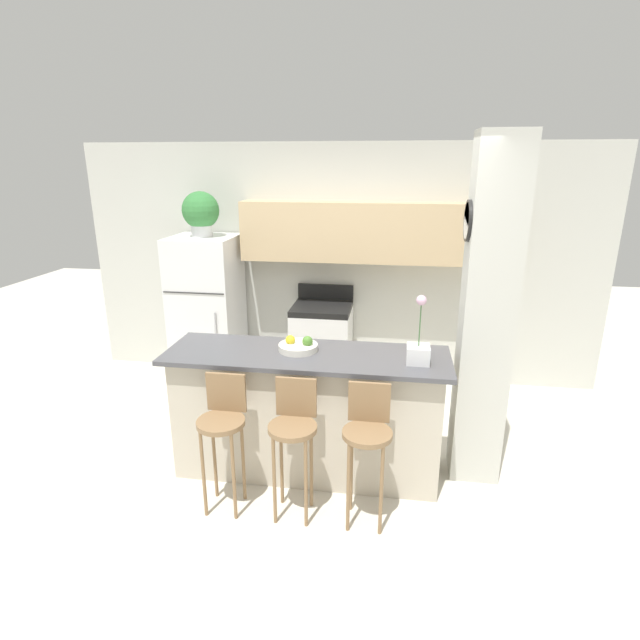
{
  "coord_description": "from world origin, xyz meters",
  "views": [
    {
      "loc": [
        0.62,
        -3.39,
        2.34
      ],
      "look_at": [
        0.0,
        0.67,
        1.04
      ],
      "focal_mm": 28.0,
      "sensor_mm": 36.0,
      "label": 1
    }
  ],
  "objects_px": {
    "refrigerator": "(208,311)",
    "trash_bin": "(254,375)",
    "bar_stool_left": "(223,424)",
    "bar_stool_mid": "(294,429)",
    "bar_stool_right": "(367,435)",
    "orchid_vase": "(418,349)",
    "stove_range": "(322,345)",
    "fruit_bowl": "(298,346)",
    "potted_plant_on_fridge": "(201,212)"
  },
  "relations": [
    {
      "from": "refrigerator",
      "to": "trash_bin",
      "type": "distance_m",
      "value": 0.86
    },
    {
      "from": "bar_stool_left",
      "to": "bar_stool_mid",
      "type": "xyz_separation_m",
      "value": [
        0.49,
        0.0,
        0.0
      ]
    },
    {
      "from": "bar_stool_right",
      "to": "orchid_vase",
      "type": "relative_size",
      "value": 1.97
    },
    {
      "from": "stove_range",
      "to": "bar_stool_mid",
      "type": "distance_m",
      "value": 2.1
    },
    {
      "from": "fruit_bowl",
      "to": "trash_bin",
      "type": "xyz_separation_m",
      "value": [
        -0.74,
        1.25,
        -0.84
      ]
    },
    {
      "from": "potted_plant_on_fridge",
      "to": "trash_bin",
      "type": "bearing_deg",
      "value": -23.31
    },
    {
      "from": "trash_bin",
      "to": "bar_stool_left",
      "type": "bearing_deg",
      "value": -79.99
    },
    {
      "from": "potted_plant_on_fridge",
      "to": "fruit_bowl",
      "type": "relative_size",
      "value": 1.55
    },
    {
      "from": "refrigerator",
      "to": "stove_range",
      "type": "height_order",
      "value": "refrigerator"
    },
    {
      "from": "refrigerator",
      "to": "fruit_bowl",
      "type": "height_order",
      "value": "refrigerator"
    },
    {
      "from": "bar_stool_right",
      "to": "bar_stool_mid",
      "type": "bearing_deg",
      "value": 180.0
    },
    {
      "from": "refrigerator",
      "to": "bar_stool_right",
      "type": "relative_size",
      "value": 1.66
    },
    {
      "from": "stove_range",
      "to": "fruit_bowl",
      "type": "height_order",
      "value": "fruit_bowl"
    },
    {
      "from": "fruit_bowl",
      "to": "orchid_vase",
      "type": "bearing_deg",
      "value": -7.09
    },
    {
      "from": "refrigerator",
      "to": "potted_plant_on_fridge",
      "type": "relative_size",
      "value": 3.53
    },
    {
      "from": "refrigerator",
      "to": "potted_plant_on_fridge",
      "type": "bearing_deg",
      "value": 116.08
    },
    {
      "from": "bar_stool_right",
      "to": "potted_plant_on_fridge",
      "type": "distance_m",
      "value": 3.02
    },
    {
      "from": "bar_stool_right",
      "to": "stove_range",
      "type": "bearing_deg",
      "value": 106.34
    },
    {
      "from": "potted_plant_on_fridge",
      "to": "fruit_bowl",
      "type": "bearing_deg",
      "value": -49.03
    },
    {
      "from": "refrigerator",
      "to": "bar_stool_left",
      "type": "relative_size",
      "value": 1.66
    },
    {
      "from": "orchid_vase",
      "to": "potted_plant_on_fridge",
      "type": "bearing_deg",
      "value": 143.61
    },
    {
      "from": "refrigerator",
      "to": "stove_range",
      "type": "distance_m",
      "value": 1.29
    },
    {
      "from": "stove_range",
      "to": "fruit_bowl",
      "type": "bearing_deg",
      "value": -88.06
    },
    {
      "from": "stove_range",
      "to": "orchid_vase",
      "type": "bearing_deg",
      "value": -60.68
    },
    {
      "from": "stove_range",
      "to": "trash_bin",
      "type": "distance_m",
      "value": 0.8
    },
    {
      "from": "bar_stool_mid",
      "to": "trash_bin",
      "type": "distance_m",
      "value": 2.02
    },
    {
      "from": "bar_stool_mid",
      "to": "potted_plant_on_fridge",
      "type": "height_order",
      "value": "potted_plant_on_fridge"
    },
    {
      "from": "stove_range",
      "to": "bar_stool_mid",
      "type": "height_order",
      "value": "stove_range"
    },
    {
      "from": "bar_stool_right",
      "to": "bar_stool_left",
      "type": "bearing_deg",
      "value": 180.0
    },
    {
      "from": "stove_range",
      "to": "trash_bin",
      "type": "relative_size",
      "value": 2.82
    },
    {
      "from": "stove_range",
      "to": "bar_stool_mid",
      "type": "relative_size",
      "value": 1.1
    },
    {
      "from": "bar_stool_left",
      "to": "trash_bin",
      "type": "distance_m",
      "value": 1.88
    },
    {
      "from": "bar_stool_left",
      "to": "orchid_vase",
      "type": "xyz_separation_m",
      "value": [
        1.3,
        0.44,
        0.46
      ]
    },
    {
      "from": "refrigerator",
      "to": "bar_stool_left",
      "type": "height_order",
      "value": "refrigerator"
    },
    {
      "from": "bar_stool_right",
      "to": "potted_plant_on_fridge",
      "type": "bearing_deg",
      "value": 132.32
    },
    {
      "from": "trash_bin",
      "to": "orchid_vase",
      "type": "bearing_deg",
      "value": -40.09
    },
    {
      "from": "refrigerator",
      "to": "fruit_bowl",
      "type": "relative_size",
      "value": 5.47
    },
    {
      "from": "stove_range",
      "to": "refrigerator",
      "type": "bearing_deg",
      "value": -177.5
    },
    {
      "from": "bar_stool_mid",
      "to": "orchid_vase",
      "type": "bearing_deg",
      "value": 28.46
    },
    {
      "from": "potted_plant_on_fridge",
      "to": "bar_stool_left",
      "type": "bearing_deg",
      "value": -66.84
    },
    {
      "from": "orchid_vase",
      "to": "fruit_bowl",
      "type": "relative_size",
      "value": 1.67
    },
    {
      "from": "bar_stool_mid",
      "to": "bar_stool_right",
      "type": "relative_size",
      "value": 1.0
    },
    {
      "from": "bar_stool_right",
      "to": "refrigerator",
      "type": "bearing_deg",
      "value": 132.32
    },
    {
      "from": "bar_stool_right",
      "to": "fruit_bowl",
      "type": "height_order",
      "value": "fruit_bowl"
    },
    {
      "from": "refrigerator",
      "to": "trash_bin",
      "type": "bearing_deg",
      "value": -23.3
    },
    {
      "from": "bar_stool_right",
      "to": "fruit_bowl",
      "type": "distance_m",
      "value": 0.87
    },
    {
      "from": "potted_plant_on_fridge",
      "to": "stove_range",
      "type": "bearing_deg",
      "value": 2.49
    },
    {
      "from": "stove_range",
      "to": "fruit_bowl",
      "type": "xyz_separation_m",
      "value": [
        0.05,
        -1.55,
        0.57
      ]
    },
    {
      "from": "stove_range",
      "to": "trash_bin",
      "type": "bearing_deg",
      "value": -156.94
    },
    {
      "from": "orchid_vase",
      "to": "trash_bin",
      "type": "relative_size",
      "value": 1.29
    }
  ]
}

